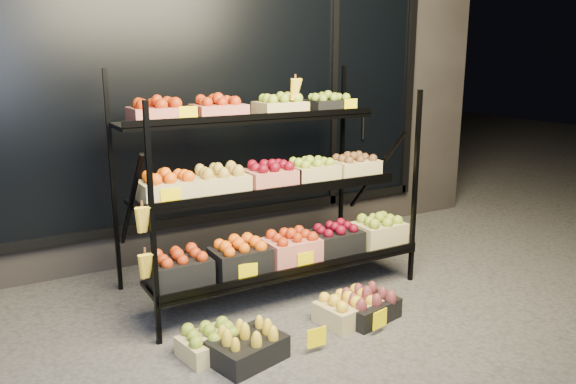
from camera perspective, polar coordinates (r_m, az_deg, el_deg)
ground at (r=3.93m, az=2.66°, el=-12.62°), size 24.00×24.00×0.00m
building at (r=5.87m, az=-11.25°, el=13.45°), size 6.00×2.08×3.50m
display_rack at (r=4.15m, az=-1.75°, el=0.37°), size 2.18×1.02×1.69m
tag_floor_a at (r=3.49m, az=2.92°, el=-15.11°), size 0.13×0.01×0.12m
tag_floor_b at (r=3.75m, az=9.30°, el=-13.17°), size 0.13×0.01×0.12m
floor_crate_left at (r=3.49m, az=-7.88°, el=-14.73°), size 0.39×0.32×0.19m
floor_crate_midleft at (r=3.40m, az=-4.17°, el=-15.28°), size 0.48×0.40×0.21m
floor_crate_midright at (r=3.87m, az=6.13°, el=-11.56°), size 0.44×0.35×0.20m
floor_crate_right at (r=3.91m, az=8.03°, el=-11.36°), size 0.45×0.37×0.20m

